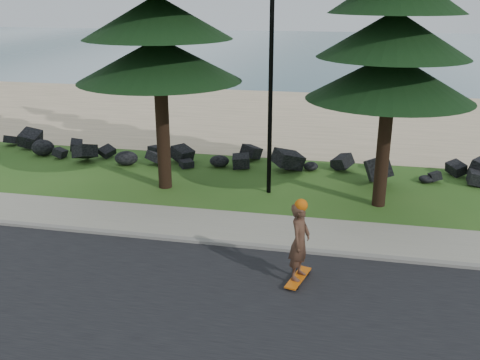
% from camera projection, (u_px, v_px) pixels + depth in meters
% --- Properties ---
extents(ground, '(160.00, 160.00, 0.00)m').
position_uv_depth(ground, '(251.00, 233.00, 14.65)').
color(ground, '#2E5B1C').
rests_on(ground, ground).
extents(road, '(160.00, 7.00, 0.02)m').
position_uv_depth(road, '(208.00, 328.00, 10.49)').
color(road, black).
rests_on(road, ground).
extents(kerb, '(160.00, 0.20, 0.10)m').
position_uv_depth(kerb, '(244.00, 245.00, 13.80)').
color(kerb, gray).
rests_on(kerb, ground).
extents(sidewalk, '(160.00, 2.00, 0.08)m').
position_uv_depth(sidewalk, '(252.00, 228.00, 14.82)').
color(sidewalk, gray).
rests_on(sidewalk, ground).
extents(beach_sand, '(160.00, 15.00, 0.01)m').
position_uv_depth(beach_sand, '(302.00, 118.00, 28.04)').
color(beach_sand, tan).
rests_on(beach_sand, ground).
extents(ocean, '(160.00, 58.00, 0.01)m').
position_uv_depth(ocean, '(332.00, 49.00, 61.74)').
color(ocean, '#3A636F').
rests_on(ocean, ground).
extents(seawall_boulders, '(60.00, 2.40, 1.10)m').
position_uv_depth(seawall_boulders, '(279.00, 170.00, 19.82)').
color(seawall_boulders, black).
rests_on(seawall_boulders, ground).
extents(lamp_post, '(0.25, 0.14, 8.14)m').
position_uv_depth(lamp_post, '(271.00, 65.00, 16.23)').
color(lamp_post, black).
rests_on(lamp_post, ground).
extents(skateboarder, '(0.58, 1.11, 2.00)m').
position_uv_depth(skateboarder, '(300.00, 242.00, 11.83)').
color(skateboarder, '#DD600D').
rests_on(skateboarder, ground).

